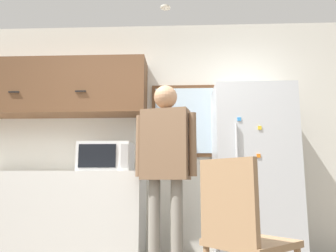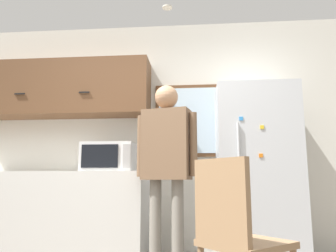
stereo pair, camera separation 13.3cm
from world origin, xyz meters
name	(u,v)px [view 2 (the right image)]	position (x,y,z in m)	size (l,w,h in m)	color
back_wall	(156,133)	(0.00, 2.10, 1.35)	(6.00, 0.06, 2.70)	silver
counter	(47,213)	(-1.13, 1.75, 0.44)	(2.14, 0.64, 0.88)	silver
upper_cabinets	(59,89)	(-1.13, 1.89, 1.86)	(2.14, 0.39, 0.65)	brown
microwave	(110,157)	(-0.45, 1.70, 1.04)	(0.54, 0.41, 0.30)	white
person	(166,154)	(0.20, 1.33, 1.04)	(0.58, 0.31, 1.70)	gray
refrigerator	(257,171)	(1.10, 1.75, 0.89)	(0.82, 0.65, 1.78)	silver
chair	(235,230)	(0.70, 0.31, 0.50)	(0.63, 0.63, 0.92)	#997551
window	(188,120)	(0.39, 2.06, 1.49)	(0.77, 0.05, 0.86)	brown
ceiling_light	(167,7)	(0.18, 1.60, 2.68)	(0.11, 0.11, 0.01)	white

